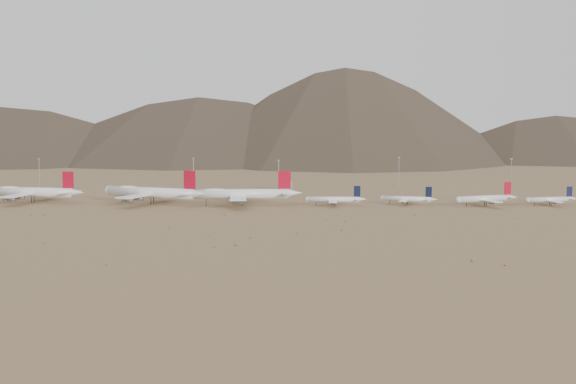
{
  "coord_description": "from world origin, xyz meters",
  "views": [
    {
      "loc": [
        52.68,
        -449.91,
        56.6
      ],
      "look_at": [
        34.06,
        30.0,
        8.17
      ],
      "focal_mm": 45.0,
      "sensor_mm": 36.0,
      "label": 1
    }
  ],
  "objects_px": {
    "widebody_west": "(31,192)",
    "widebody_centre": "(151,192)",
    "narrowbody_b": "(408,199)",
    "narrowbody_a": "(335,199)",
    "control_tower": "(287,184)",
    "widebody_east": "(241,194)"
  },
  "relations": [
    {
      "from": "widebody_centre",
      "to": "widebody_east",
      "type": "relative_size",
      "value": 0.99
    },
    {
      "from": "widebody_east",
      "to": "control_tower",
      "type": "bearing_deg",
      "value": 69.05
    },
    {
      "from": "narrowbody_b",
      "to": "control_tower",
      "type": "xyz_separation_m",
      "value": [
        -83.8,
        91.72,
        1.25
      ]
    },
    {
      "from": "widebody_centre",
      "to": "narrowbody_b",
      "type": "distance_m",
      "value": 171.39
    },
    {
      "from": "widebody_centre",
      "to": "control_tower",
      "type": "distance_m",
      "value": 129.05
    },
    {
      "from": "widebody_east",
      "to": "narrowbody_b",
      "type": "xyz_separation_m",
      "value": [
        110.58,
        8.46,
        -3.76
      ]
    },
    {
      "from": "widebody_west",
      "to": "widebody_centre",
      "type": "relative_size",
      "value": 0.97
    },
    {
      "from": "control_tower",
      "to": "widebody_west",
      "type": "bearing_deg",
      "value": -152.42
    },
    {
      "from": "narrowbody_a",
      "to": "control_tower",
      "type": "xyz_separation_m",
      "value": [
        -35.4,
        98.84,
        1.02
      ]
    },
    {
      "from": "widebody_west",
      "to": "narrowbody_a",
      "type": "relative_size",
      "value": 1.81
    },
    {
      "from": "widebody_west",
      "to": "narrowbody_b",
      "type": "distance_m",
      "value": 254.62
    },
    {
      "from": "narrowbody_b",
      "to": "widebody_east",
      "type": "bearing_deg",
      "value": -160.31
    },
    {
      "from": "widebody_centre",
      "to": "narrowbody_a",
      "type": "distance_m",
      "value": 123.04
    },
    {
      "from": "narrowbody_a",
      "to": "control_tower",
      "type": "distance_m",
      "value": 104.99
    },
    {
      "from": "widebody_centre",
      "to": "widebody_west",
      "type": "bearing_deg",
      "value": -163.26
    },
    {
      "from": "narrowbody_b",
      "to": "narrowbody_a",
      "type": "bearing_deg",
      "value": -156.31
    },
    {
      "from": "widebody_centre",
      "to": "widebody_east",
      "type": "height_order",
      "value": "widebody_centre"
    },
    {
      "from": "widebody_centre",
      "to": "narrowbody_a",
      "type": "bearing_deg",
      "value": 18.69
    },
    {
      "from": "control_tower",
      "to": "widebody_centre",
      "type": "bearing_deg",
      "value": -132.71
    },
    {
      "from": "widebody_west",
      "to": "control_tower",
      "type": "relative_size",
      "value": 6.06
    },
    {
      "from": "narrowbody_a",
      "to": "widebody_west",
      "type": "bearing_deg",
      "value": 177.69
    },
    {
      "from": "widebody_east",
      "to": "narrowbody_a",
      "type": "height_order",
      "value": "widebody_east"
    }
  ]
}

